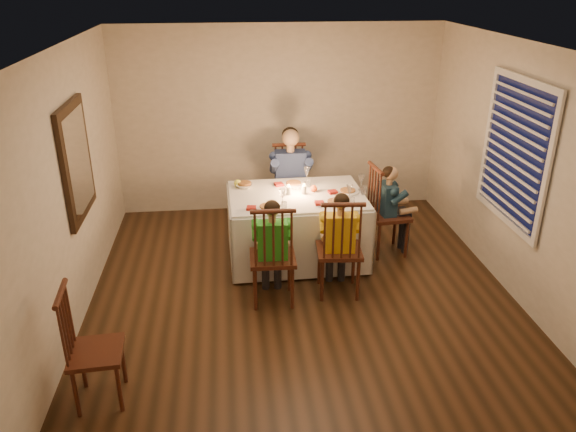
{
  "coord_description": "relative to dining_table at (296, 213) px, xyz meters",
  "views": [
    {
      "loc": [
        -0.72,
        -5.17,
        3.23
      ],
      "look_at": [
        -0.14,
        0.15,
        0.87
      ],
      "focal_mm": 35.0,
      "sensor_mm": 36.0,
      "label": 1
    }
  ],
  "objects": [
    {
      "name": "child_teal",
      "position": [
        1.13,
        0.04,
        -0.59
      ],
      "size": [
        0.39,
        0.42,
        1.12
      ],
      "primitive_type": null,
      "rotation": [
        0.0,
        0.0,
        1.67
      ],
      "color": "#1B3444",
      "rests_on": "ground"
    },
    {
      "name": "wall_left",
      "position": [
        -2.29,
        -0.85,
        0.71
      ],
      "size": [
        0.02,
        5.0,
        2.6
      ],
      "primitive_type": "cube",
      "color": "beige",
      "rests_on": "ground"
    },
    {
      "name": "chair_adult",
      "position": [
        0.03,
        0.88,
        -0.59
      ],
      "size": [
        0.47,
        0.45,
        1.14
      ],
      "primitive_type": null,
      "rotation": [
        0.0,
        0.0,
        -0.01
      ],
      "color": "#3D1C10",
      "rests_on": "ground"
    },
    {
      "name": "adult",
      "position": [
        0.03,
        0.88,
        -0.59
      ],
      "size": [
        0.54,
        0.5,
        1.38
      ],
      "primitive_type": null,
      "rotation": [
        0.0,
        0.0,
        -0.01
      ],
      "color": "navy",
      "rests_on": "ground"
    },
    {
      "name": "setting_green",
      "position": [
        -0.37,
        -0.38,
        0.25
      ],
      "size": [
        0.27,
        0.27,
        0.02
      ],
      "primitive_type": "cylinder",
      "rotation": [
        0.0,
        0.0,
        0.02
      ],
      "color": "white",
      "rests_on": "dining_table"
    },
    {
      "name": "dining_table",
      "position": [
        0.0,
        0.0,
        0.0
      ],
      "size": [
        1.62,
        1.19,
        0.8
      ],
      "rotation": [
        0.0,
        0.0,
        0.02
      ],
      "color": "silver",
      "rests_on": "ground"
    },
    {
      "name": "ground",
      "position": [
        -0.04,
        -0.85,
        -0.59
      ],
      "size": [
        5.0,
        5.0,
        0.0
      ],
      "primitive_type": "plane",
      "color": "black",
      "rests_on": "ground"
    },
    {
      "name": "wall_right",
      "position": [
        2.21,
        -0.85,
        0.71
      ],
      "size": [
        0.02,
        5.0,
        2.6
      ],
      "primitive_type": "cube",
      "color": "beige",
      "rests_on": "ground"
    },
    {
      "name": "chair_end",
      "position": [
        1.13,
        0.04,
        -0.59
      ],
      "size": [
        0.49,
        0.51,
        1.14
      ],
      "primitive_type": null,
      "rotation": [
        0.0,
        0.0,
        1.67
      ],
      "color": "#3D1C10",
      "rests_on": "ground"
    },
    {
      "name": "wall_mirror",
      "position": [
        -2.26,
        -0.55,
        0.91
      ],
      "size": [
        0.06,
        0.95,
        1.15
      ],
      "color": "black",
      "rests_on": "wall_left"
    },
    {
      "name": "squash",
      "position": [
        -0.67,
        0.32,
        0.28
      ],
      "size": [
        0.09,
        0.09,
        0.09
      ],
      "primitive_type": "sphere",
      "color": "#F7F741",
      "rests_on": "dining_table"
    },
    {
      "name": "child_green",
      "position": [
        -0.36,
        -0.91,
        -0.59
      ],
      "size": [
        0.41,
        0.38,
        1.15
      ],
      "primitive_type": null,
      "rotation": [
        0.0,
        0.0,
        3.12
      ],
      "color": "green",
      "rests_on": "ground"
    },
    {
      "name": "setting_teal",
      "position": [
        0.6,
        -0.01,
        0.25
      ],
      "size": [
        0.27,
        0.27,
        0.02
      ],
      "primitive_type": "cylinder",
      "rotation": [
        0.0,
        0.0,
        0.02
      ],
      "color": "white",
      "rests_on": "dining_table"
    },
    {
      "name": "chair_near_left",
      "position": [
        -0.36,
        -0.91,
        -0.59
      ],
      "size": [
        0.48,
        0.46,
        1.14
      ],
      "primitive_type": null,
      "rotation": [
        0.0,
        0.0,
        3.12
      ],
      "color": "#3D1C10",
      "rests_on": "ground"
    },
    {
      "name": "child_yellow",
      "position": [
        0.35,
        -0.83,
        -0.59
      ],
      "size": [
        0.44,
        0.41,
        1.16
      ],
      "primitive_type": null,
      "rotation": [
        0.0,
        0.0,
        3.06
      ],
      "color": "yellow",
      "rests_on": "ground"
    },
    {
      "name": "window_blinds",
      "position": [
        2.16,
        -0.75,
        0.91
      ],
      "size": [
        0.07,
        1.34,
        1.54
      ],
      "color": "black",
      "rests_on": "wall_right"
    },
    {
      "name": "chair_extra",
      "position": [
        -1.88,
        -2.26,
        -0.59
      ],
      "size": [
        0.44,
        0.46,
        1.04
      ],
      "primitive_type": null,
      "rotation": [
        0.0,
        0.0,
        1.64
      ],
      "color": "#3D1C10",
      "rests_on": "ground"
    },
    {
      "name": "setting_yellow",
      "position": [
        0.39,
        -0.32,
        0.25
      ],
      "size": [
        0.27,
        0.27,
        0.02
      ],
      "primitive_type": "cylinder",
      "rotation": [
        0.0,
        0.0,
        0.02
      ],
      "color": "white",
      "rests_on": "dining_table"
    },
    {
      "name": "serving_bowl",
      "position": [
        -0.59,
        0.28,
        0.26
      ],
      "size": [
        0.24,
        0.24,
        0.05
      ],
      "primitive_type": "imported",
      "rotation": [
        0.0,
        0.0,
        -0.25
      ],
      "color": "white",
      "rests_on": "dining_table"
    },
    {
      "name": "candle_right",
      "position": [
        0.09,
        0.0,
        0.29
      ],
      "size": [
        0.06,
        0.06,
        0.1
      ],
      "primitive_type": "cylinder",
      "color": "white",
      "rests_on": "dining_table"
    },
    {
      "name": "chair_near_right",
      "position": [
        0.35,
        -0.83,
        -0.59
      ],
      "size": [
        0.5,
        0.48,
        1.14
      ],
      "primitive_type": null,
      "rotation": [
        0.0,
        0.0,
        3.06
      ],
      "color": "#3D1C10",
      "rests_on": "ground"
    },
    {
      "name": "candle_left",
      "position": [
        -0.09,
        -0.0,
        0.29
      ],
      "size": [
        0.06,
        0.06,
        0.1
      ],
      "primitive_type": "cylinder",
      "color": "white",
      "rests_on": "dining_table"
    },
    {
      "name": "ceiling",
      "position": [
        -0.04,
        -0.85,
        2.01
      ],
      "size": [
        5.0,
        5.0,
        0.0
      ],
      "primitive_type": "plane",
      "color": "white",
      "rests_on": "wall_back"
    },
    {
      "name": "setting_adult",
      "position": [
        0.0,
        0.31,
        0.25
      ],
      "size": [
        0.27,
        0.27,
        0.02
      ],
      "primitive_type": "cylinder",
      "rotation": [
        0.0,
        0.0,
        0.02
      ],
      "color": "white",
      "rests_on": "dining_table"
    },
    {
      "name": "wall_back",
      "position": [
        -0.04,
        1.65,
        0.71
      ],
      "size": [
        4.5,
        0.02,
        2.6
      ],
      "primitive_type": "cube",
      "color": "beige",
      "rests_on": "ground"
    },
    {
      "name": "orange_fruit",
      "position": [
        0.21,
        0.06,
        0.28
      ],
      "size": [
        0.08,
        0.08,
        0.08
      ],
      "primitive_type": "sphere",
      "color": "#FF5C15",
      "rests_on": "dining_table"
    }
  ]
}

